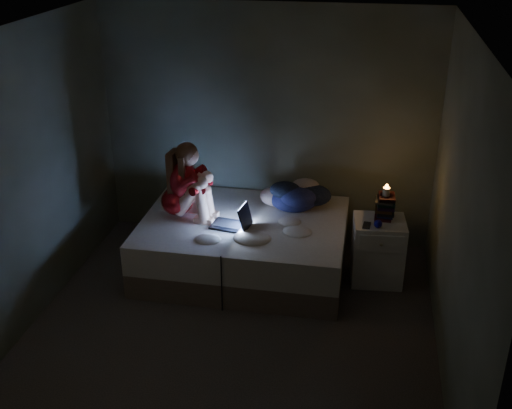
% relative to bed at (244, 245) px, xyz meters
% --- Properties ---
extents(floor, '(3.60, 3.80, 0.02)m').
position_rel_bed_xyz_m(floor, '(0.09, -1.10, -0.29)').
color(floor, '#262422').
rests_on(floor, ground).
extents(ceiling, '(3.60, 3.80, 0.02)m').
position_rel_bed_xyz_m(ceiling, '(0.09, -1.10, 2.33)').
color(ceiling, silver).
rests_on(ceiling, ground).
extents(wall_back, '(3.60, 0.02, 2.60)m').
position_rel_bed_xyz_m(wall_back, '(0.09, 0.81, 1.02)').
color(wall_back, '#3B412F').
rests_on(wall_back, ground).
extents(wall_front, '(3.60, 0.02, 2.60)m').
position_rel_bed_xyz_m(wall_front, '(0.09, -3.01, 1.02)').
color(wall_front, '#3B412F').
rests_on(wall_front, ground).
extents(wall_left, '(0.02, 3.80, 2.60)m').
position_rel_bed_xyz_m(wall_left, '(-1.72, -1.10, 1.02)').
color(wall_left, '#3B412F').
rests_on(wall_left, ground).
extents(wall_right, '(0.02, 3.80, 2.60)m').
position_rel_bed_xyz_m(wall_right, '(1.90, -1.10, 1.02)').
color(wall_right, '#3B412F').
rests_on(wall_right, ground).
extents(bed, '(2.05, 1.54, 0.56)m').
position_rel_bed_xyz_m(bed, '(0.00, 0.00, 0.00)').
color(bed, '#BBB5A9').
rests_on(bed, ground).
extents(pillow, '(0.43, 0.30, 0.12)m').
position_rel_bed_xyz_m(pillow, '(-0.69, 0.22, 0.34)').
color(pillow, silver).
rests_on(pillow, bed).
extents(woman, '(0.54, 0.38, 0.81)m').
position_rel_bed_xyz_m(woman, '(-0.68, -0.02, 0.69)').
color(woman, maroon).
rests_on(woman, bed).
extents(laptop, '(0.41, 0.32, 0.26)m').
position_rel_bed_xyz_m(laptop, '(-0.11, -0.16, 0.41)').
color(laptop, black).
rests_on(laptop, bed).
extents(clothes_pile, '(0.59, 0.50, 0.32)m').
position_rel_bed_xyz_m(clothes_pile, '(0.45, 0.38, 0.44)').
color(clothes_pile, '#161549').
rests_on(clothes_pile, bed).
extents(nightstand, '(0.54, 0.48, 0.66)m').
position_rel_bed_xyz_m(nightstand, '(1.36, 0.03, 0.05)').
color(nightstand, silver).
rests_on(nightstand, ground).
extents(book_stack, '(0.19, 0.25, 0.22)m').
position_rel_bed_xyz_m(book_stack, '(1.39, 0.12, 0.49)').
color(book_stack, black).
rests_on(book_stack, nightstand).
extents(candle, '(0.07, 0.07, 0.08)m').
position_rel_bed_xyz_m(candle, '(1.39, 0.12, 0.65)').
color(candle, beige).
rests_on(candle, book_stack).
extents(phone, '(0.09, 0.15, 0.01)m').
position_rel_bed_xyz_m(phone, '(1.22, -0.08, 0.39)').
color(phone, black).
rests_on(phone, nightstand).
extents(blue_orb, '(0.08, 0.08, 0.08)m').
position_rel_bed_xyz_m(blue_orb, '(1.32, -0.11, 0.42)').
color(blue_orb, '#080761').
rests_on(blue_orb, nightstand).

